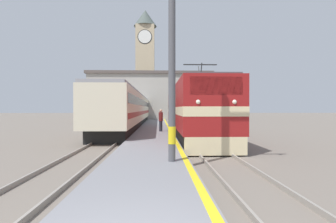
# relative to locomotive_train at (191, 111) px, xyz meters

# --- Properties ---
(ground_plane) EXTENTS (200.00, 200.00, 0.00)m
(ground_plane) POSITION_rel_locomotive_train_xyz_m (-2.91, 12.84, -1.98)
(ground_plane) COLOR #70665B
(platform) EXTENTS (3.00, 140.00, 0.33)m
(platform) POSITION_rel_locomotive_train_xyz_m (-2.91, 7.84, -1.81)
(platform) COLOR slate
(platform) RESTS_ON ground
(rail_track_near) EXTENTS (2.83, 140.00, 0.16)m
(rail_track_near) POSITION_rel_locomotive_train_xyz_m (0.00, 7.84, -1.94)
(rail_track_near) COLOR #70665B
(rail_track_near) RESTS_ON ground
(rail_track_far) EXTENTS (2.83, 140.00, 0.16)m
(rail_track_far) POSITION_rel_locomotive_train_xyz_m (-5.71, 7.84, -1.94)
(rail_track_far) COLOR #70665B
(rail_track_far) RESTS_ON ground
(locomotive_train) EXTENTS (2.92, 18.09, 4.84)m
(locomotive_train) POSITION_rel_locomotive_train_xyz_m (0.00, 0.00, 0.00)
(locomotive_train) COLOR black
(locomotive_train) RESTS_ON ground
(passenger_train) EXTENTS (2.92, 49.86, 3.78)m
(passenger_train) POSITION_rel_locomotive_train_xyz_m (-5.71, 19.08, 0.07)
(passenger_train) COLOR black
(passenger_train) RESTS_ON ground
(catenary_mast) EXTENTS (2.35, 0.26, 7.33)m
(catenary_mast) POSITION_rel_locomotive_train_xyz_m (-1.97, -11.29, 2.01)
(catenary_mast) COLOR #4C4C51
(catenary_mast) RESTS_ON platform
(person_on_platform) EXTENTS (0.34, 0.34, 1.76)m
(person_on_platform) POSITION_rel_locomotive_train_xyz_m (-2.35, 0.65, -0.72)
(person_on_platform) COLOR #23232D
(person_on_platform) RESTS_ON platform
(clock_tower) EXTENTS (5.39, 5.39, 25.58)m
(clock_tower) POSITION_rel_locomotive_train_xyz_m (-5.72, 42.27, 11.68)
(clock_tower) COLOR tan
(clock_tower) RESTS_ON ground
(station_building) EXTENTS (21.94, 10.39, 8.60)m
(station_building) POSITION_rel_locomotive_train_xyz_m (-4.06, 29.13, 2.35)
(station_building) COLOR #A8A399
(station_building) RESTS_ON ground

